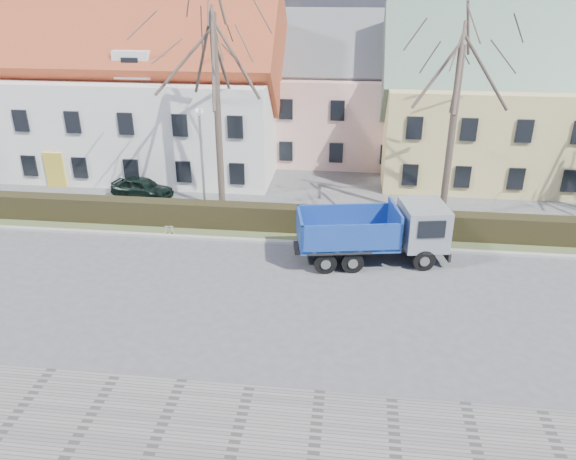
# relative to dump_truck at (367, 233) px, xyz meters

# --- Properties ---
(ground) EXTENTS (120.00, 120.00, 0.00)m
(ground) POSITION_rel_dump_truck_xyz_m (-5.91, -3.21, -1.39)
(ground) COLOR #4C4C4F
(sidewalk_near) EXTENTS (80.00, 5.00, 0.08)m
(sidewalk_near) POSITION_rel_dump_truck_xyz_m (-5.91, -11.71, -1.35)
(sidewalk_near) COLOR slate
(sidewalk_near) RESTS_ON ground
(curb_far) EXTENTS (80.00, 0.30, 0.12)m
(curb_far) POSITION_rel_dump_truck_xyz_m (-5.91, 1.39, -1.33)
(curb_far) COLOR #979590
(curb_far) RESTS_ON ground
(grass_strip) EXTENTS (80.00, 3.00, 0.10)m
(grass_strip) POSITION_rel_dump_truck_xyz_m (-5.91, 2.99, -1.34)
(grass_strip) COLOR #45522E
(grass_strip) RESTS_ON ground
(hedge) EXTENTS (60.00, 0.90, 1.30)m
(hedge) POSITION_rel_dump_truck_xyz_m (-5.91, 2.79, -0.74)
(hedge) COLOR black
(hedge) RESTS_ON ground
(building_white) EXTENTS (26.80, 10.80, 9.50)m
(building_white) POSITION_rel_dump_truck_xyz_m (-18.91, 12.79, 3.36)
(building_white) COLOR silver
(building_white) RESTS_ON ground
(building_pink) EXTENTS (10.80, 8.80, 8.00)m
(building_pink) POSITION_rel_dump_truck_xyz_m (-1.91, 16.79, 2.61)
(building_pink) COLOR #DFAA9E
(building_pink) RESTS_ON ground
(building_yellow) EXTENTS (18.80, 10.80, 8.50)m
(building_yellow) POSITION_rel_dump_truck_xyz_m (10.09, 13.79, 2.86)
(building_yellow) COLOR #D3BC73
(building_yellow) RESTS_ON ground
(tree_1) EXTENTS (9.20, 9.20, 12.65)m
(tree_1) POSITION_rel_dump_truck_xyz_m (-7.91, 5.29, 4.93)
(tree_1) COLOR #463930
(tree_1) RESTS_ON ground
(tree_2) EXTENTS (8.00, 8.00, 11.00)m
(tree_2) POSITION_rel_dump_truck_xyz_m (4.09, 5.29, 4.11)
(tree_2) COLOR #463930
(tree_2) RESTS_ON ground
(dump_truck) EXTENTS (7.33, 3.82, 2.79)m
(dump_truck) POSITION_rel_dump_truck_xyz_m (0.00, 0.00, 0.00)
(dump_truck) COLOR navy
(dump_truck) RESTS_ON ground
(streetlight) EXTENTS (0.48, 0.48, 6.11)m
(streetlight) POSITION_rel_dump_truck_xyz_m (-8.48, 3.79, 1.66)
(streetlight) COLOR gray
(streetlight) RESTS_ON ground
(cart_frame) EXTENTS (0.67, 0.42, 0.58)m
(cart_frame) POSITION_rel_dump_truck_xyz_m (-9.97, 1.56, -1.10)
(cart_frame) COLOR silver
(cart_frame) RESTS_ON ground
(parked_car_a) EXTENTS (3.90, 2.20, 1.25)m
(parked_car_a) POSITION_rel_dump_truck_xyz_m (-12.99, 6.56, -0.77)
(parked_car_a) COLOR black
(parked_car_a) RESTS_ON ground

